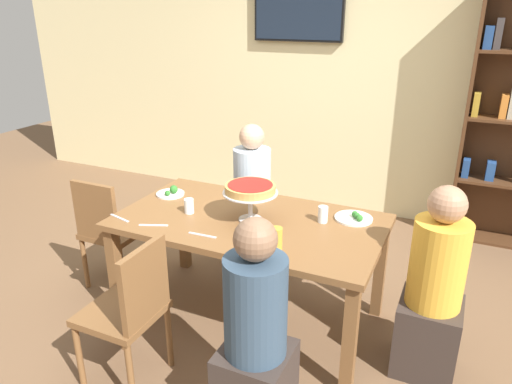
# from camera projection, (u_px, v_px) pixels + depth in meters

# --- Properties ---
(ground_plane) EXTENTS (12.00, 12.00, 0.00)m
(ground_plane) POSITION_uv_depth(u_px,v_px,m) (250.00, 317.00, 3.29)
(ground_plane) COLOR brown
(rear_partition) EXTENTS (8.00, 0.12, 2.80)m
(rear_partition) POSITION_uv_depth(u_px,v_px,m) (346.00, 72.00, 4.64)
(rear_partition) COLOR beige
(rear_partition) RESTS_ON ground_plane
(dining_table) EXTENTS (1.68, 0.93, 0.74)m
(dining_table) POSITION_uv_depth(u_px,v_px,m) (249.00, 231.00, 3.05)
(dining_table) COLOR brown
(dining_table) RESTS_ON ground_plane
(television) EXTENTS (0.90, 0.05, 0.50)m
(television) POSITION_uv_depth(u_px,v_px,m) (298.00, 14.00, 4.55)
(television) COLOR black
(diner_near_right) EXTENTS (0.34, 0.34, 1.15)m
(diner_near_right) POSITION_uv_depth(u_px,v_px,m) (255.00, 344.00, 2.28)
(diner_near_right) COLOR #382D28
(diner_near_right) RESTS_ON ground_plane
(diner_head_east) EXTENTS (0.34, 0.34, 1.15)m
(diner_head_east) POSITION_uv_depth(u_px,v_px,m) (433.00, 297.00, 2.65)
(diner_head_east) COLOR #382D28
(diner_head_east) RESTS_ON ground_plane
(diner_far_left) EXTENTS (0.34, 0.34, 1.15)m
(diner_far_left) POSITION_uv_depth(u_px,v_px,m) (252.00, 203.00, 3.92)
(diner_far_left) COLOR #382D28
(diner_far_left) RESTS_ON ground_plane
(chair_near_left) EXTENTS (0.40, 0.40, 0.87)m
(chair_near_left) POSITION_uv_depth(u_px,v_px,m) (131.00, 307.00, 2.56)
(chair_near_left) COLOR brown
(chair_near_left) RESTS_ON ground_plane
(chair_head_west) EXTENTS (0.40, 0.40, 0.87)m
(chair_head_west) POSITION_uv_depth(u_px,v_px,m) (109.00, 228.00, 3.48)
(chair_head_west) COLOR brown
(chair_head_west) RESTS_ON ground_plane
(deep_dish_pizza_stand) EXTENTS (0.34, 0.34, 0.24)m
(deep_dish_pizza_stand) POSITION_uv_depth(u_px,v_px,m) (250.00, 191.00, 2.93)
(deep_dish_pizza_stand) COLOR silver
(deep_dish_pizza_stand) RESTS_ON dining_table
(salad_plate_near_diner) EXTENTS (0.24, 0.24, 0.06)m
(salad_plate_near_diner) POSITION_uv_depth(u_px,v_px,m) (354.00, 218.00, 3.01)
(salad_plate_near_diner) COLOR white
(salad_plate_near_diner) RESTS_ON dining_table
(salad_plate_far_diner) EXTENTS (0.20, 0.20, 0.07)m
(salad_plate_far_diner) POSITION_uv_depth(u_px,v_px,m) (171.00, 193.00, 3.40)
(salad_plate_far_diner) COLOR white
(salad_plate_far_diner) RESTS_ON dining_table
(salad_plate_spare) EXTENTS (0.26, 0.26, 0.07)m
(salad_plate_spare) POSITION_uv_depth(u_px,v_px,m) (252.00, 195.00, 3.36)
(salad_plate_spare) COLOR white
(salad_plate_spare) RESTS_ON dining_table
(beer_glass_amber_tall) EXTENTS (0.06, 0.06, 0.17)m
(beer_glass_amber_tall) POSITION_uv_depth(u_px,v_px,m) (276.00, 242.00, 2.55)
(beer_glass_amber_tall) COLOR gold
(beer_glass_amber_tall) RESTS_ON dining_table
(water_glass_clear_near) EXTENTS (0.06, 0.06, 0.10)m
(water_glass_clear_near) POSITION_uv_depth(u_px,v_px,m) (323.00, 214.00, 2.96)
(water_glass_clear_near) COLOR white
(water_glass_clear_near) RESTS_ON dining_table
(water_glass_clear_far) EXTENTS (0.06, 0.06, 0.10)m
(water_glass_clear_far) POSITION_uv_depth(u_px,v_px,m) (189.00, 206.00, 3.09)
(water_glass_clear_far) COLOR white
(water_glass_clear_far) RESTS_ON dining_table
(cutlery_fork_near) EXTENTS (0.18, 0.06, 0.00)m
(cutlery_fork_near) POSITION_uv_depth(u_px,v_px,m) (119.00, 218.00, 3.03)
(cutlery_fork_near) COLOR silver
(cutlery_fork_near) RESTS_ON dining_table
(cutlery_knife_near) EXTENTS (0.18, 0.02, 0.00)m
(cutlery_knife_near) POSITION_uv_depth(u_px,v_px,m) (202.00, 235.00, 2.80)
(cutlery_knife_near) COLOR silver
(cutlery_knife_near) RESTS_ON dining_table
(cutlery_fork_far) EXTENTS (0.17, 0.08, 0.00)m
(cutlery_fork_far) POSITION_uv_depth(u_px,v_px,m) (153.00, 225.00, 2.93)
(cutlery_fork_far) COLOR silver
(cutlery_fork_far) RESTS_ON dining_table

